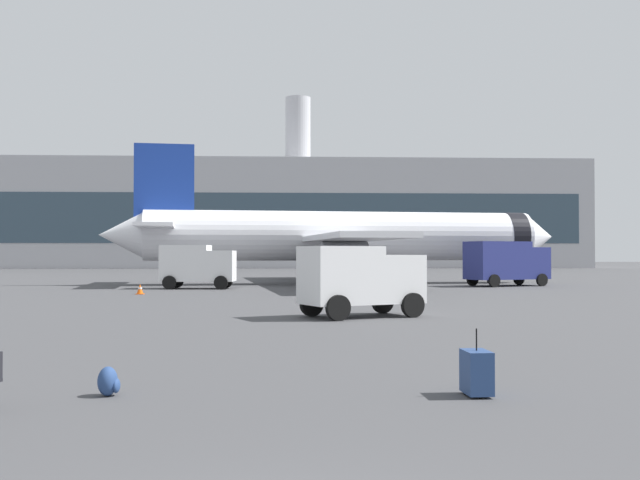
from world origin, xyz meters
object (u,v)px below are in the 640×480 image
at_px(rolling_suitcase, 477,372).
at_px(safety_cone_mid, 331,291).
at_px(safety_cone_near, 140,289).
at_px(service_truck, 197,265).
at_px(fuel_truck, 506,261).
at_px(airplane_at_gate, 339,236).
at_px(cargo_van, 360,278).
at_px(traveller_backpack, 109,382).

bearing_deg(rolling_suitcase, safety_cone_mid, 91.67).
bearing_deg(safety_cone_mid, safety_cone_near, 157.99).
xyz_separation_m(service_truck, safety_cone_near, (-2.46, -6.68, -1.31)).
distance_m(service_truck, fuel_truck, 21.92).
xyz_separation_m(airplane_at_gate, fuel_truck, (11.71, -4.45, -1.88)).
bearing_deg(cargo_van, service_truck, 111.11).
xyz_separation_m(safety_cone_near, safety_cone_mid, (10.71, -4.33, 0.10)).
distance_m(airplane_at_gate, rolling_suitcase, 44.91).
bearing_deg(safety_cone_mid, service_truck, 126.84).
height_order(service_truck, cargo_van, service_truck).
bearing_deg(safety_cone_mid, traveller_backpack, -101.37).
xyz_separation_m(service_truck, cargo_van, (8.62, -22.33, -0.16)).
relative_size(service_truck, safety_cone_mid, 6.17).
xyz_separation_m(fuel_truck, cargo_van, (-13.10, -25.29, -0.32)).
bearing_deg(safety_cone_near, safety_cone_mid, -22.01).
bearing_deg(rolling_suitcase, cargo_van, 91.49).
height_order(airplane_at_gate, cargo_van, airplane_at_gate).
bearing_deg(fuel_truck, rolling_suitcase, -107.49).
xyz_separation_m(airplane_at_gate, safety_cone_mid, (-1.77, -18.41, -3.26)).
relative_size(airplane_at_gate, safety_cone_mid, 44.76).
distance_m(airplane_at_gate, traveller_backpack, 45.19).
bearing_deg(service_truck, rolling_suitcase, -76.44).
xyz_separation_m(airplane_at_gate, safety_cone_near, (-12.48, -14.09, -3.36)).
bearing_deg(service_truck, cargo_van, -68.89).
relative_size(service_truck, cargo_van, 1.02).
bearing_deg(cargo_van, fuel_truck, 62.61).
xyz_separation_m(cargo_van, safety_cone_near, (-11.08, 15.65, -1.15)).
height_order(fuel_truck, cargo_van, fuel_truck).
distance_m(cargo_van, rolling_suitcase, 15.09).
bearing_deg(safety_cone_mid, fuel_truck, 46.02).
xyz_separation_m(service_truck, fuel_truck, (21.72, 2.96, 0.16)).
bearing_deg(rolling_suitcase, airplane_at_gate, 88.72).
relative_size(airplane_at_gate, service_truck, 7.25).
distance_m(safety_cone_near, traveller_backpack, 30.91).
bearing_deg(airplane_at_gate, rolling_suitcase, -91.28).
xyz_separation_m(safety_cone_near, traveller_backpack, (5.46, -30.42, -0.06)).
relative_size(airplane_at_gate, safety_cone_near, 59.68).
bearing_deg(traveller_backpack, cargo_van, 69.17).
xyz_separation_m(rolling_suitcase, traveller_backpack, (-6.01, 0.27, -0.16)).
distance_m(airplane_at_gate, safety_cone_near, 19.11).
bearing_deg(traveller_backpack, airplane_at_gate, 81.04).
distance_m(service_truck, safety_cone_mid, 13.80).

